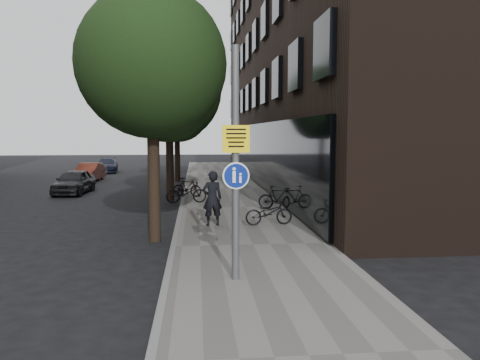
{
  "coord_description": "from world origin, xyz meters",
  "views": [
    {
      "loc": [
        -1.32,
        -9.6,
        3.3
      ],
      "look_at": [
        -0.15,
        3.0,
        2.0
      ],
      "focal_mm": 35.0,
      "sensor_mm": 36.0,
      "label": 1
    }
  ],
  "objects": [
    {
      "name": "pedestrian",
      "position": [
        -0.8,
        6.17,
        1.05
      ],
      "size": [
        0.75,
        0.56,
        1.87
      ],
      "primitive_type": "imported",
      "rotation": [
        0.0,
        0.0,
        3.32
      ],
      "color": "black",
      "rests_on": "sidewalk"
    },
    {
      "name": "street_tree_far",
      "position": [
        -2.53,
        22.14,
        5.11
      ],
      "size": [
        5.0,
        5.0,
        7.8
      ],
      "color": "black",
      "rests_on": "ground"
    },
    {
      "name": "parked_bike_curb_near",
      "position": [
        -1.8,
        11.39,
        0.6
      ],
      "size": [
        1.87,
        0.83,
        0.95
      ],
      "primitive_type": "imported",
      "rotation": [
        0.0,
        0.0,
        1.68
      ],
      "color": "black",
      "rests_on": "sidewalk"
    },
    {
      "name": "ground",
      "position": [
        0.0,
        0.0,
        0.0
      ],
      "size": [
        120.0,
        120.0,
        0.0
      ],
      "primitive_type": "plane",
      "color": "black",
      "rests_on": "ground"
    },
    {
      "name": "signpost",
      "position": [
        -0.5,
        0.24,
        2.63
      ],
      "size": [
        0.58,
        0.17,
        4.97
      ],
      "rotation": [
        0.0,
        0.0,
        0.05
      ],
      "color": "#595B5E",
      "rests_on": "sidewalk"
    },
    {
      "name": "parked_bike_facade_near",
      "position": [
        1.13,
        6.08,
        0.55
      ],
      "size": [
        1.69,
        0.74,
        0.86
      ],
      "primitive_type": "imported",
      "rotation": [
        0.0,
        0.0,
        1.68
      ],
      "color": "black",
      "rests_on": "sidewalk"
    },
    {
      "name": "parked_bike_facade_far",
      "position": [
        2.0,
        9.23,
        0.61
      ],
      "size": [
        1.68,
        0.87,
        0.97
      ],
      "primitive_type": "imported",
      "rotation": [
        0.0,
        0.0,
        1.3
      ],
      "color": "black",
      "rests_on": "sidewalk"
    },
    {
      "name": "building_right_dark_brick",
      "position": [
        8.5,
        22.0,
        9.0
      ],
      "size": [
        12.0,
        40.0,
        18.0
      ],
      "primitive_type": "cube",
      "color": "black",
      "rests_on": "ground"
    },
    {
      "name": "parked_car_near",
      "position": [
        -7.89,
        16.03,
        0.65
      ],
      "size": [
        1.76,
        3.92,
        1.31
      ],
      "primitive_type": "imported",
      "rotation": [
        0.0,
        0.0,
        -0.06
      ],
      "color": "black",
      "rests_on": "ground"
    },
    {
      "name": "street_tree_near",
      "position": [
        -2.53,
        4.64,
        5.11
      ],
      "size": [
        4.4,
        4.4,
        7.5
      ],
      "color": "black",
      "rests_on": "ground"
    },
    {
      "name": "curb_edge",
      "position": [
        -2.0,
        10.0,
        0.07
      ],
      "size": [
        0.15,
        60.0,
        0.13
      ],
      "primitive_type": "cube",
      "color": "slate",
      "rests_on": "ground"
    },
    {
      "name": "parked_bike_curb_far",
      "position": [
        -1.8,
        13.47,
        0.58
      ],
      "size": [
        1.58,
        1.04,
        0.92
      ],
      "primitive_type": "imported",
      "rotation": [
        0.0,
        0.0,
        1.14
      ],
      "color": "black",
      "rests_on": "sidewalk"
    },
    {
      "name": "street_tree_mid",
      "position": [
        -2.53,
        13.14,
        5.11
      ],
      "size": [
        5.0,
        5.0,
        7.8
      ],
      "color": "black",
      "rests_on": "ground"
    },
    {
      "name": "parked_car_far",
      "position": [
        -8.68,
        29.69,
        0.59
      ],
      "size": [
        2.15,
        4.21,
        1.17
      ],
      "primitive_type": "imported",
      "rotation": [
        0.0,
        0.0,
        0.13
      ],
      "color": "#1C2234",
      "rests_on": "ground"
    },
    {
      "name": "sidewalk",
      "position": [
        0.25,
        10.0,
        0.06
      ],
      "size": [
        4.5,
        60.0,
        0.12
      ],
      "primitive_type": "cube",
      "color": "slate",
      "rests_on": "ground"
    },
    {
      "name": "parked_car_mid",
      "position": [
        -8.52,
        22.47,
        0.61
      ],
      "size": [
        1.51,
        3.79,
        1.23
      ],
      "primitive_type": "imported",
      "rotation": [
        0.0,
        0.0,
        -0.06
      ],
      "color": "maroon",
      "rests_on": "ground"
    }
  ]
}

